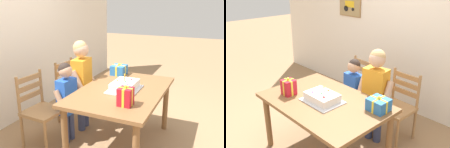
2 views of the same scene
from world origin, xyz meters
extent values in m
cube|color=silver|center=(0.00, 1.75, 1.30)|extent=(6.40, 0.08, 2.60)
cube|color=olive|center=(-1.25, 1.70, 1.56)|extent=(0.51, 0.02, 0.39)
cube|color=#9E8456|center=(-1.25, 1.69, 1.56)|extent=(0.48, 0.01, 0.36)
cube|color=gold|center=(-1.25, 1.68, 1.58)|extent=(0.22, 0.01, 0.11)
cylinder|color=black|center=(-1.34, 1.68, 1.50)|extent=(0.10, 0.01, 0.10)
cylinder|color=black|center=(-1.17, 1.68, 1.50)|extent=(0.06, 0.01, 0.06)
cube|color=brown|center=(0.00, 0.00, 0.73)|extent=(1.44, 0.95, 0.04)
cylinder|color=brown|center=(-0.64, -0.40, 0.36)|extent=(0.07, 0.07, 0.71)
cylinder|color=brown|center=(-0.64, 0.40, 0.36)|extent=(0.07, 0.07, 0.71)
cylinder|color=brown|center=(0.64, 0.40, 0.36)|extent=(0.07, 0.07, 0.71)
cube|color=silver|center=(0.00, -0.03, 0.76)|extent=(0.44, 0.34, 0.01)
cube|color=white|center=(0.00, -0.03, 0.81)|extent=(0.36, 0.26, 0.09)
cylinder|color=orange|center=(0.02, -0.02, 0.89)|extent=(0.01, 0.01, 0.07)
sphere|color=yellow|center=(0.02, -0.02, 0.93)|extent=(0.02, 0.02, 0.02)
sphere|color=red|center=(0.10, -0.08, 0.86)|extent=(0.02, 0.02, 0.02)
sphere|color=green|center=(0.00, -0.04, 0.86)|extent=(0.02, 0.02, 0.02)
sphere|color=orange|center=(0.00, 0.06, 0.86)|extent=(0.02, 0.02, 0.02)
sphere|color=purple|center=(-0.09, -0.09, 0.86)|extent=(0.02, 0.02, 0.02)
sphere|color=red|center=(0.09, -0.09, 0.86)|extent=(0.02, 0.02, 0.02)
cube|color=#286BB7|center=(0.55, 0.27, 0.82)|extent=(0.21, 0.19, 0.13)
cube|color=yellow|center=(0.55, 0.27, 0.82)|extent=(0.21, 0.02, 0.14)
cube|color=yellow|center=(0.55, 0.27, 0.82)|extent=(0.02, 0.20, 0.14)
sphere|color=yellow|center=(0.55, 0.27, 0.90)|extent=(0.04, 0.04, 0.04)
cube|color=red|center=(-0.41, -0.20, 0.84)|extent=(0.14, 0.14, 0.18)
cube|color=yellow|center=(-0.41, -0.20, 0.84)|extent=(0.15, 0.02, 0.19)
cube|color=yellow|center=(-0.41, -0.20, 0.84)|extent=(0.02, 0.15, 0.19)
sphere|color=yellow|center=(-0.41, -0.20, 0.95)|extent=(0.04, 0.04, 0.04)
cube|color=#A87A4C|center=(-0.37, 0.90, 0.45)|extent=(0.45, 0.45, 0.04)
cylinder|color=#A87A4C|center=(-0.19, 0.69, 0.21)|extent=(0.04, 0.04, 0.43)
cylinder|color=#A87A4C|center=(-0.57, 0.72, 0.21)|extent=(0.04, 0.04, 0.43)
cylinder|color=#A87A4C|center=(-0.17, 1.07, 0.21)|extent=(0.04, 0.04, 0.43)
cylinder|color=#A87A4C|center=(-0.55, 1.10, 0.21)|extent=(0.04, 0.04, 0.43)
cylinder|color=#A87A4C|center=(-0.17, 1.07, 0.70)|extent=(0.04, 0.04, 0.45)
cylinder|color=#A87A4C|center=(-0.55, 1.10, 0.70)|extent=(0.04, 0.04, 0.45)
cube|color=#A87A4C|center=(-0.36, 1.08, 0.63)|extent=(0.36, 0.05, 0.06)
cube|color=#A87A4C|center=(-0.36, 1.08, 0.74)|extent=(0.36, 0.05, 0.06)
cube|color=#A87A4C|center=(-0.36, 1.08, 0.85)|extent=(0.36, 0.05, 0.06)
cube|color=#A87A4C|center=(0.37, 0.90, 0.45)|extent=(0.43, 0.43, 0.04)
cylinder|color=#A87A4C|center=(0.55, 0.70, 0.21)|extent=(0.04, 0.04, 0.43)
cylinder|color=#A87A4C|center=(0.17, 0.71, 0.21)|extent=(0.04, 0.04, 0.43)
cylinder|color=#A87A4C|center=(0.57, 1.08, 0.21)|extent=(0.04, 0.04, 0.43)
cylinder|color=#A87A4C|center=(0.19, 1.09, 0.21)|extent=(0.04, 0.04, 0.43)
cylinder|color=#A87A4C|center=(0.57, 1.08, 0.70)|extent=(0.04, 0.04, 0.45)
cylinder|color=#A87A4C|center=(0.19, 1.09, 0.70)|extent=(0.04, 0.04, 0.45)
cube|color=#A87A4C|center=(0.38, 1.08, 0.63)|extent=(0.36, 0.03, 0.06)
cube|color=#A87A4C|center=(0.38, 1.08, 0.74)|extent=(0.36, 0.03, 0.06)
cube|color=#A87A4C|center=(0.38, 1.08, 0.85)|extent=(0.36, 0.03, 0.06)
cylinder|color=#38426B|center=(0.26, 0.68, 0.24)|extent=(0.10, 0.10, 0.47)
cylinder|color=#38426B|center=(0.13, 0.66, 0.24)|extent=(0.10, 0.10, 0.47)
cube|color=orange|center=(0.20, 0.67, 0.75)|extent=(0.31, 0.21, 0.54)
cylinder|color=tan|center=(0.39, 0.65, 0.73)|extent=(0.10, 0.23, 0.36)
cylinder|color=tan|center=(0.02, 0.61, 0.73)|extent=(0.10, 0.23, 0.36)
sphere|color=tan|center=(0.20, 0.67, 1.14)|extent=(0.20, 0.20, 0.20)
sphere|color=tan|center=(0.20, 0.68, 1.17)|extent=(0.19, 0.19, 0.19)
cylinder|color=#38426B|center=(-0.12, 0.66, 0.20)|extent=(0.08, 0.08, 0.39)
cylinder|color=#38426B|center=(-0.23, 0.67, 0.20)|extent=(0.08, 0.08, 0.39)
cube|color=blue|center=(-0.18, 0.67, 0.62)|extent=(0.26, 0.17, 0.45)
cylinder|color=tan|center=(-0.03, 0.63, 0.60)|extent=(0.08, 0.19, 0.30)
cylinder|color=tan|center=(-0.33, 0.65, 0.60)|extent=(0.08, 0.19, 0.30)
sphere|color=tan|center=(-0.18, 0.67, 0.95)|extent=(0.17, 0.17, 0.17)
sphere|color=#2D231E|center=(-0.18, 0.68, 0.97)|extent=(0.16, 0.16, 0.16)
camera|label=1|loc=(-2.58, -1.02, 1.77)|focal=39.91mm
camera|label=2|loc=(1.98, -1.65, 2.10)|focal=40.90mm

